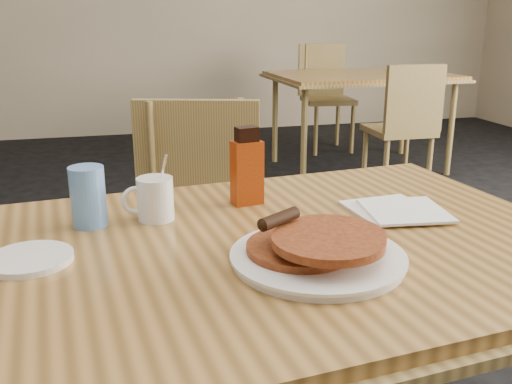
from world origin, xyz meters
TOP-DOWN VIEW (x-y plane):
  - main_table at (-0.00, 0.04)m, footprint 1.41×1.03m
  - neighbor_table at (1.62, 3.14)m, footprint 1.40×0.97m
  - chair_main_far at (-0.01, 0.77)m, footprint 0.52×0.53m
  - chair_neighbor_far at (1.62, 3.89)m, footprint 0.47×0.47m
  - chair_neighbor_near at (1.62, 2.42)m, footprint 0.41×0.41m
  - pancake_plate at (0.07, -0.08)m, footprint 0.32×0.32m
  - coffee_mug at (-0.20, 0.23)m, footprint 0.11×0.08m
  - syrup_bottle at (0.02, 0.29)m, footprint 0.08×0.06m
  - napkin_stack at (0.34, 0.14)m, footprint 0.21×0.22m
  - blue_tumbler at (-0.34, 0.22)m, footprint 0.09×0.09m
  - side_saucer at (-0.44, 0.06)m, footprint 0.16×0.16m

SIDE VIEW (x-z plane):
  - chair_neighbor_near at x=1.62m, z-range 0.08..0.97m
  - chair_main_far at x=-0.01m, z-range 0.09..1.01m
  - chair_neighbor_far at x=1.62m, z-range 0.09..1.03m
  - main_table at x=0.00m, z-range 0.34..1.09m
  - neighbor_table at x=1.62m, z-range 0.34..1.09m
  - napkin_stack at x=0.34m, z-range 0.75..0.76m
  - side_saucer at x=-0.44m, z-range 0.75..0.76m
  - pancake_plate at x=0.07m, z-range 0.73..0.82m
  - coffee_mug at x=-0.20m, z-range 0.73..0.87m
  - blue_tumbler at x=-0.34m, z-range 0.75..0.88m
  - syrup_bottle at x=0.02m, z-range 0.74..0.93m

